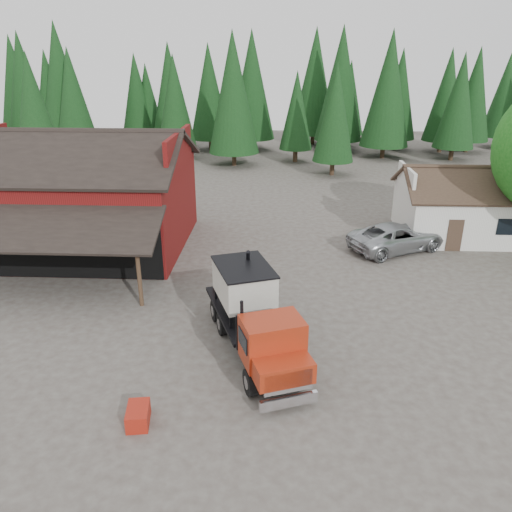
{
  "coord_description": "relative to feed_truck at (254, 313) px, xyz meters",
  "views": [
    {
      "loc": [
        0.9,
        -18.82,
        11.26
      ],
      "look_at": [
        -0.22,
        4.2,
        1.8
      ],
      "focal_mm": 35.0,
      "sensor_mm": 36.0,
      "label": 1
    }
  ],
  "objects": [
    {
      "name": "conifer_backdrop",
      "position": [
        0.04,
        43.47,
        -1.7
      ],
      "size": [
        76.0,
        16.0,
        16.0
      ],
      "primitive_type": null,
      "color": "black",
      "rests_on": "ground"
    },
    {
      "name": "ground",
      "position": [
        0.04,
        1.47,
        -1.7
      ],
      "size": [
        120.0,
        120.0,
        0.0
      ],
      "primitive_type": "plane",
      "color": "#463E37",
      "rests_on": "ground"
    },
    {
      "name": "feed_truck",
      "position": [
        0.0,
        0.0,
        0.0
      ],
      "size": [
        4.75,
        8.33,
        3.65
      ],
      "rotation": [
        0.0,
        0.0,
        0.35
      ],
      "color": "black",
      "rests_on": "ground"
    },
    {
      "name": "near_pine_d",
      "position": [
        -3.96,
        35.47,
        5.69
      ],
      "size": [
        5.28,
        5.28,
        13.4
      ],
      "color": "#382619",
      "rests_on": "ground"
    },
    {
      "name": "red_barn",
      "position": [
        -10.96,
        11.37,
        0.99
      ],
      "size": [
        12.8,
        13.63,
        7.18
      ],
      "color": "maroon",
      "rests_on": "ground"
    },
    {
      "name": "silver_car",
      "position": [
        8.11,
        11.47,
        -0.87
      ],
      "size": [
        6.65,
        5.22,
        1.68
      ],
      "primitive_type": "imported",
      "rotation": [
        0.0,
        0.0,
        2.04
      ],
      "color": "#AAADB1",
      "rests_on": "ground"
    },
    {
      "name": "near_pine_a",
      "position": [
        -21.96,
        29.47,
        4.69
      ],
      "size": [
        4.4,
        4.4,
        11.4
      ],
      "color": "#382619",
      "rests_on": "ground"
    },
    {
      "name": "near_pine_b",
      "position": [
        6.04,
        31.47,
        4.18
      ],
      "size": [
        3.96,
        3.96,
        10.4
      ],
      "color": "#382619",
      "rests_on": "ground"
    },
    {
      "name": "farmhouse",
      "position": [
        13.04,
        14.47,
        -0.04
      ],
      "size": [
        8.6,
        6.42,
        4.65
      ],
      "color": "silver",
      "rests_on": "ground"
    },
    {
      "name": "equip_box",
      "position": [
        -3.53,
        -4.53,
        -1.4
      ],
      "size": [
        0.85,
        1.19,
        0.6
      ],
      "primitive_type": "cube",
      "rotation": [
        0.0,
        0.0,
        0.15
      ],
      "color": "maroon",
      "rests_on": "ground"
    }
  ]
}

